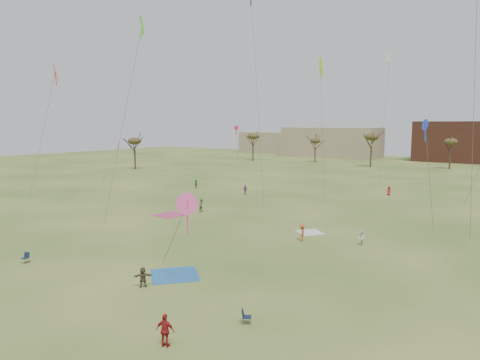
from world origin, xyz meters
The scene contains 19 objects.
ground centered at (0.00, 0.00, 0.00)m, with size 260.00×260.00×0.00m, color #2F531A.
spectator_fore_a centered at (10.98, -9.95, 0.89)m, with size 1.04×0.43×1.77m, color maroon.
spectator_fore_b centered at (-9.92, 17.35, 0.87)m, with size 0.85×0.66×1.74m, color #8A8158.
spectator_fore_c centered at (3.76, -4.97, 0.72)m, with size 1.34×0.43×1.44m, color brown.
flyer_mid_b centered at (7.19, 12.34, 0.82)m, with size 1.06×0.61×1.65m, color #AF4720.
spectator_mid_d centered at (-13.24, 31.96, 0.78)m, with size 0.92×0.38×1.57m, color #8E3D93.
spectator_mid_e centered at (12.49, 14.22, 0.70)m, with size 0.68×0.53×1.41m, color white.
flyer_far_a centered at (-24.63, 32.97, 0.73)m, with size 1.36×0.43×1.47m, color #297B2B.
flyer_far_b centered at (5.84, 44.73, 0.72)m, with size 0.70×0.46×1.44m, color #A81E1C.
blanket_blue centered at (3.87, -1.94, 0.00)m, with size 3.47×3.47×0.03m, color #2563A4.
blanket_cream centered at (6.34, 15.77, 0.00)m, with size 2.48×2.48×0.03m, color silver.
blanket_plum centered at (-11.99, 13.55, 0.00)m, with size 3.38×3.38×0.03m, color #B73868.
camp_chair_left centered at (-8.14, -7.00, 0.26)m, with size 0.65×0.68×0.87m.
camp_chair_center centered at (12.90, -5.41, 0.26)m, with size 0.72×0.71×0.87m.
kites_aloft centered at (-0.63, 32.98, 20.54)m, with size 69.47×70.21×27.77m.
tree_line centered at (-2.85, 79.12, 7.09)m, with size 117.44×49.32×8.91m.
building_tan centered at (-35.00, 115.00, 5.00)m, with size 32.00×14.00×10.00m, color #937F60.
building_brick centered at (5.00, 120.00, 6.00)m, with size 26.00×16.00×12.00m, color brown.
building_tan_west centered at (-65.00, 122.00, 4.00)m, with size 20.00×12.00×8.00m, color #937F60.
Camera 1 is at (26.35, -24.87, 11.41)m, focal length 32.57 mm.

